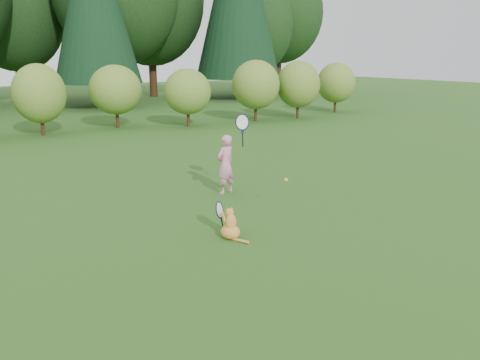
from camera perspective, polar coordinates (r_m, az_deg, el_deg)
ground at (r=8.58m, az=1.48°, el=-5.88°), size 100.00×100.00×0.00m
shrub_row at (r=20.37m, az=-17.91°, el=9.49°), size 28.00×3.00×2.80m
child at (r=10.56m, az=-1.71°, el=2.09°), size 0.79×0.50×2.02m
cat at (r=8.05m, az=-1.25°, el=-5.17°), size 0.37×0.76×0.75m
tennis_ball at (r=9.33m, az=5.63°, el=0.03°), size 0.08×0.08×0.08m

